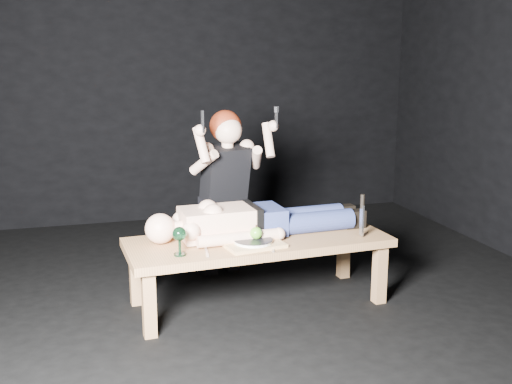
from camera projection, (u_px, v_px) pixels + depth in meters
ground at (230, 315)px, 3.87m from camera, size 5.00×5.00×0.00m
back_wall at (168, 68)px, 5.89m from camera, size 5.00×0.00×5.00m
table at (258, 271)px, 4.02m from camera, size 1.74×0.74×0.45m
lying_man at (260, 216)px, 4.04m from camera, size 1.62×0.59×0.25m
kneeling_woman at (221, 191)px, 4.49m from camera, size 0.83×0.89×1.28m
serving_tray at (253, 244)px, 3.81m from camera, size 0.40×0.32×0.02m
plate at (253, 241)px, 3.80m from camera, size 0.28×0.28×0.02m
apple at (256, 233)px, 3.81m from camera, size 0.08×0.08×0.08m
goblet at (180, 241)px, 3.61m from camera, size 0.09×0.09×0.18m
fork_flat at (207, 253)px, 3.67m from camera, size 0.04×0.18×0.01m
knife_flat at (273, 247)px, 3.78m from camera, size 0.07×0.18×0.01m
spoon_flat at (267, 242)px, 3.88m from camera, size 0.15×0.12×0.01m
carving_knife at (362, 216)px, 3.96m from camera, size 0.04×0.04×0.29m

